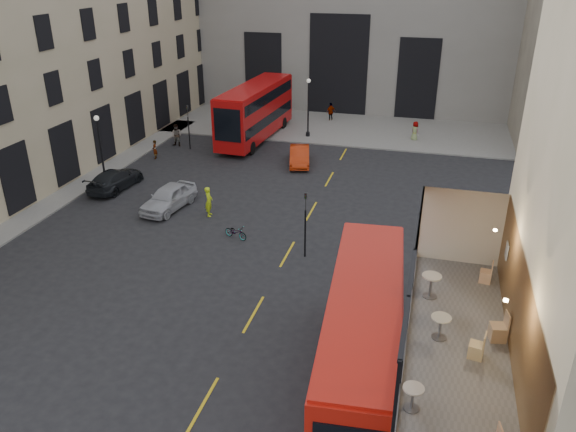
% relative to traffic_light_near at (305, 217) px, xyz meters
% --- Properties ---
extents(ground, '(140.00, 140.00, 0.00)m').
position_rel_traffic_light_near_xyz_m(ground, '(1.00, -12.00, -2.42)').
color(ground, black).
rests_on(ground, ground).
extents(host_frontage, '(3.00, 11.00, 4.50)m').
position_rel_traffic_light_near_xyz_m(host_frontage, '(7.50, -12.00, -0.17)').
color(host_frontage, '#C2B091').
rests_on(host_frontage, ground).
extents(cafe_floor, '(3.00, 10.00, 0.10)m').
position_rel_traffic_light_near_xyz_m(cafe_floor, '(7.50, -12.00, 2.12)').
color(cafe_floor, slate).
rests_on(cafe_floor, host_frontage).
extents(gateway, '(35.00, 10.60, 18.00)m').
position_rel_traffic_light_near_xyz_m(gateway, '(-4.00, 35.99, 6.96)').
color(gateway, gray).
rests_on(gateway, ground).
extents(pavement_far, '(40.00, 12.00, 0.12)m').
position_rel_traffic_light_near_xyz_m(pavement_far, '(-5.00, 26.00, -2.36)').
color(pavement_far, slate).
rests_on(pavement_far, ground).
extents(traffic_light_near, '(0.16, 0.20, 3.80)m').
position_rel_traffic_light_near_xyz_m(traffic_light_near, '(0.00, 0.00, 0.00)').
color(traffic_light_near, black).
rests_on(traffic_light_near, ground).
extents(traffic_light_far, '(0.16, 0.20, 3.80)m').
position_rel_traffic_light_near_xyz_m(traffic_light_far, '(-14.00, 16.00, 0.00)').
color(traffic_light_far, black).
rests_on(traffic_light_far, ground).
extents(street_lamp_a, '(0.36, 0.36, 5.33)m').
position_rel_traffic_light_near_xyz_m(street_lamp_a, '(-16.00, 6.00, -0.03)').
color(street_lamp_a, black).
rests_on(street_lamp_a, ground).
extents(street_lamp_b, '(0.36, 0.36, 5.33)m').
position_rel_traffic_light_near_xyz_m(street_lamp_b, '(-5.00, 22.00, -0.03)').
color(street_lamp_b, black).
rests_on(street_lamp_b, ground).
extents(bus_near, '(3.43, 11.41, 4.49)m').
position_rel_traffic_light_near_xyz_m(bus_near, '(4.50, -9.86, 0.09)').
color(bus_near, '#B4160C').
rests_on(bus_near, ground).
extents(bus_far, '(3.51, 12.34, 4.87)m').
position_rel_traffic_light_near_xyz_m(bus_far, '(-9.42, 20.31, 0.31)').
color(bus_far, '#AE0C0C').
rests_on(bus_far, ground).
extents(car_a, '(2.53, 4.88, 1.59)m').
position_rel_traffic_light_near_xyz_m(car_a, '(-10.11, 4.00, -1.63)').
color(car_a, '#A6A7AE').
rests_on(car_a, ground).
extents(car_b, '(2.51, 4.58, 1.43)m').
position_rel_traffic_light_near_xyz_m(car_b, '(-3.96, 14.66, -1.71)').
color(car_b, '#B62B0B').
rests_on(car_b, ground).
extents(car_c, '(2.35, 5.05, 1.43)m').
position_rel_traffic_light_near_xyz_m(car_c, '(-15.35, 6.23, -1.71)').
color(car_c, black).
rests_on(car_c, ground).
extents(bicycle, '(1.63, 1.00, 0.81)m').
position_rel_traffic_light_near_xyz_m(bicycle, '(-4.43, 1.09, -2.02)').
color(bicycle, gray).
rests_on(bicycle, ground).
extents(cyclist, '(0.62, 0.80, 1.95)m').
position_rel_traffic_light_near_xyz_m(cyclist, '(-7.15, 3.68, -1.45)').
color(cyclist, '#B9D816').
rests_on(cyclist, ground).
extents(pedestrian_a, '(1.02, 0.84, 1.95)m').
position_rel_traffic_light_near_xyz_m(pedestrian_a, '(-15.43, 16.49, -1.45)').
color(pedestrian_a, gray).
rests_on(pedestrian_a, ground).
extents(pedestrian_b, '(1.14, 1.34, 1.80)m').
position_rel_traffic_light_near_xyz_m(pedestrian_b, '(-8.97, 21.39, -1.53)').
color(pedestrian_b, gray).
rests_on(pedestrian_b, ground).
extents(pedestrian_c, '(1.10, 1.09, 1.86)m').
position_rel_traffic_light_near_xyz_m(pedestrian_c, '(-4.06, 28.00, -1.49)').
color(pedestrian_c, gray).
rests_on(pedestrian_c, ground).
extents(pedestrian_d, '(1.00, 1.01, 1.76)m').
position_rel_traffic_light_near_xyz_m(pedestrian_d, '(4.49, 23.49, -1.54)').
color(pedestrian_d, gray).
rests_on(pedestrian_d, ground).
extents(pedestrian_e, '(0.53, 0.65, 1.54)m').
position_rel_traffic_light_near_xyz_m(pedestrian_e, '(-15.71, 12.94, -1.66)').
color(pedestrian_e, gray).
rests_on(pedestrian_e, ground).
extents(cafe_table_near, '(0.55, 0.55, 0.68)m').
position_rel_traffic_light_near_xyz_m(cafe_table_near, '(6.37, -15.18, 2.63)').
color(cafe_table_near, beige).
rests_on(cafe_table_near, cafe_floor).
extents(cafe_table_mid, '(0.60, 0.60, 0.75)m').
position_rel_traffic_light_near_xyz_m(cafe_table_mid, '(6.97, -11.98, 2.67)').
color(cafe_table_mid, beige).
rests_on(cafe_table_mid, cafe_floor).
extents(cafe_table_far, '(0.66, 0.66, 0.82)m').
position_rel_traffic_light_near_xyz_m(cafe_table_far, '(6.62, -9.72, 2.72)').
color(cafe_table_far, beige).
rests_on(cafe_table_far, cafe_floor).
extents(cafe_chair_b, '(0.48, 0.48, 0.83)m').
position_rel_traffic_light_near_xyz_m(cafe_chair_b, '(8.01, -12.62, 2.43)').
color(cafe_chair_b, '#DABA7E').
rests_on(cafe_chair_b, cafe_floor).
extents(cafe_chair_c, '(0.54, 0.54, 0.94)m').
position_rel_traffic_light_near_xyz_m(cafe_chair_c, '(8.67, -11.61, 2.46)').
color(cafe_chair_c, tan).
rests_on(cafe_chair_c, cafe_floor).
extents(cafe_chair_d, '(0.44, 0.44, 0.80)m').
position_rel_traffic_light_near_xyz_m(cafe_chair_d, '(8.48, -8.24, 2.42)').
color(cafe_chair_d, tan).
rests_on(cafe_chair_d, cafe_floor).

